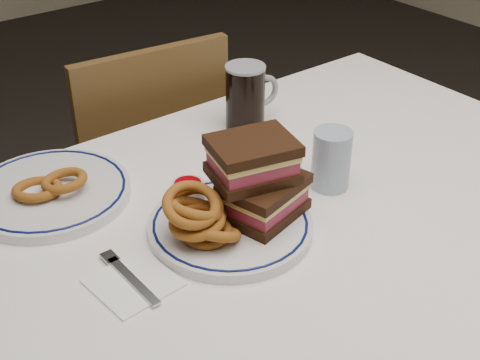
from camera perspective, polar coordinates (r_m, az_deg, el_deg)
dining_table at (r=1.25m, az=3.99°, el=-6.04°), size 1.27×0.87×0.75m
chair_far at (r=1.83m, az=-8.29°, el=0.46°), size 0.43×0.43×0.86m
main_plate at (r=1.12m, az=-0.83°, el=-3.92°), size 0.27×0.27×0.02m
reuben_sandwich at (r=1.10m, az=1.57°, el=0.13°), size 0.17×0.15×0.14m
onion_rings_main at (r=1.06m, az=-3.48°, el=-3.17°), size 0.12×0.13×0.11m
ketchup_ramekin at (r=1.16m, az=-4.45°, el=-0.85°), size 0.06×0.06×0.03m
beer_mug at (r=1.41m, az=0.55°, el=7.16°), size 0.13×0.08×0.14m
water_glass at (r=1.22m, az=7.81°, el=1.74°), size 0.07×0.07×0.11m
far_plate at (r=1.25m, az=-15.93°, el=-1.00°), size 0.29×0.29×0.02m
onion_rings_far at (r=1.23m, az=-15.92°, el=-0.44°), size 0.13×0.11×0.04m
napkin_fork at (r=1.03m, az=-9.16°, el=-8.53°), size 0.13×0.15×0.01m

